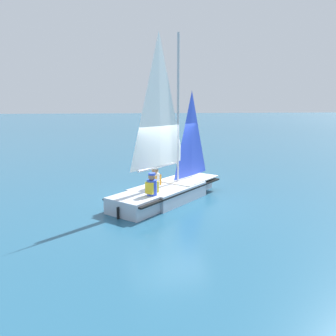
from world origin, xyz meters
The scene contains 4 objects.
ground_plane centered at (0.00, 0.00, 0.00)m, with size 260.00×260.00×0.00m, color #235675.
sailboat_main centered at (-0.02, 0.02, 0.70)m, with size 4.18×4.31×5.45m.
sailor_helm centered at (-0.15, 0.46, 0.63)m, with size 0.42×0.43×1.16m.
sailor_crew centered at (-1.08, 0.69, 0.63)m, with size 0.42×0.43×1.16m.
Camera 1 is at (-10.48, 1.94, 3.12)m, focal length 35.00 mm.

